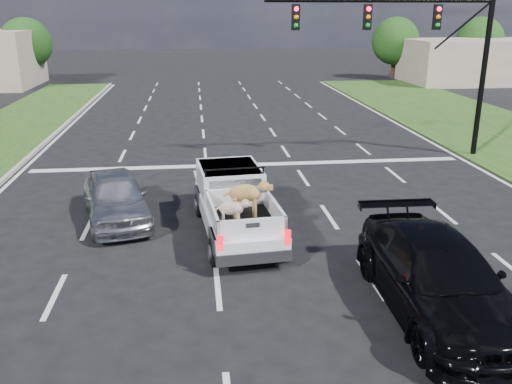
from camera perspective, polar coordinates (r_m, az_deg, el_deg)
ground at (r=12.38m, az=4.18°, el=-9.57°), size 160.00×160.00×0.00m
road_markings at (r=18.36m, az=0.49°, el=0.05°), size 17.75×60.00×0.01m
traffic_signal at (r=23.20m, az=17.84°, el=14.95°), size 9.11×0.31×7.00m
building_right at (r=50.96m, az=22.40°, el=12.61°), size 12.00×7.00×3.60m
tree_far_c at (r=50.73m, az=-23.05°, el=14.21°), size 4.20×4.20×5.40m
tree_far_d at (r=52.04m, az=14.46°, el=15.13°), size 4.20×4.20×5.40m
tree_far_e at (r=55.33m, az=22.49°, el=14.52°), size 4.20×4.20×5.40m
pickup_truck at (r=14.73m, az=-2.23°, el=-1.15°), size 2.22×5.07×1.85m
silver_sedan at (r=16.18m, az=-14.60°, el=-0.51°), size 2.63×4.46×1.42m
black_coupe at (r=11.52m, az=18.54°, el=-8.47°), size 2.24×5.37×1.55m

